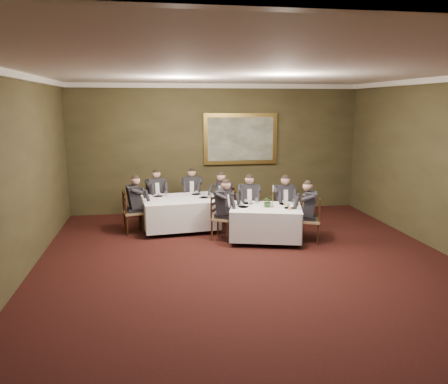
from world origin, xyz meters
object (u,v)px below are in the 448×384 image
object	(u,v)px
chair_sec_endleft	(133,221)
diner_sec_endleft	(133,211)
chair_main_backright	(283,219)
chair_main_endleft	(222,227)
diner_sec_endright	(224,206)
diner_sec_backleft	(156,202)
chair_sec_endright	(225,215)
table_main	(266,221)
centerpiece	(268,201)
chair_main_endright	(310,229)
table_second	(180,211)
chair_sec_backleft	(156,210)
diner_main_backright	(284,210)
chair_sec_backright	(193,208)
diner_main_endright	(310,219)
chair_main_backleft	(249,218)
painting	(240,139)
diner_sec_backright	(192,200)
candlestick	(273,199)
diner_main_endleft	(222,217)
diner_main_backleft	(249,209)

from	to	relation	value
chair_sec_endleft	diner_sec_endleft	xyz separation A→B (m)	(0.01, 0.00, 0.23)
diner_sec_endleft	chair_main_backright	bearing A→B (deg)	70.51
chair_main_endleft	diner_sec_endright	xyz separation A→B (m)	(0.23, 1.05, 0.23)
diner_sec_backleft	chair_sec_endright	world-z (taller)	diner_sec_backleft
table_main	chair_sec_endleft	size ratio (longest dim) A/B	1.79
diner_sec_endleft	centerpiece	world-z (taller)	diner_sec_endleft
chair_main_endright	table_second	bearing A→B (deg)	83.44
chair_main_endleft	chair_sec_endleft	world-z (taller)	same
chair_main_endright	chair_sec_backleft	size ratio (longest dim) A/B	1.00
chair_main_backright	diner_main_backright	xyz separation A→B (m)	(-0.00, -0.01, 0.23)
table_main	chair_sec_backright	size ratio (longest dim) A/B	1.79
diner_main_endright	chair_sec_endright	bearing A→B (deg)	67.50
chair_sec_backleft	diner_sec_endright	size ratio (longest dim) A/B	0.74
chair_main_backleft	chair_main_endright	bearing A→B (deg)	142.35
table_second	diner_main_endright	world-z (taller)	diner_main_endright
chair_sec_backright	chair_sec_endright	world-z (taller)	same
chair_sec_endright	painting	xyz separation A→B (m)	(0.70, 1.59, 1.73)
diner_main_backright	centerpiece	distance (m)	0.95
chair_main_backleft	diner_sec_backright	world-z (taller)	diner_sec_backright
chair_main_backright	chair_sec_endright	xyz separation A→B (m)	(-1.29, 0.65, 0.00)
diner_sec_endright	centerpiece	xyz separation A→B (m)	(0.74, -1.32, 0.39)
chair_sec_backleft	chair_sec_endright	world-z (taller)	same
diner_main_endright	diner_main_backright	bearing A→B (deg)	41.43
diner_main_endright	candlestick	distance (m)	0.92
chair_main_endleft	candlestick	xyz separation A→B (m)	(1.08, -0.26, 0.66)
chair_main_endleft	chair_sec_backleft	bearing A→B (deg)	-112.35
painting	diner_sec_backright	bearing A→B (deg)	-151.65
chair_main_backright	diner_main_endleft	size ratio (longest dim) A/B	0.74
diner_main_endleft	diner_main_endright	xyz separation A→B (m)	(1.85, -0.49, 0.00)
diner_sec_backleft	candlestick	size ratio (longest dim) A/B	2.73
diner_main_endleft	chair_sec_endleft	world-z (taller)	diner_main_endleft
chair_main_backleft	diner_main_endright	size ratio (longest dim) A/B	0.74
centerpiece	candlestick	distance (m)	0.12
diner_sec_backleft	painting	size ratio (longest dim) A/B	0.66
chair_main_endright	diner_main_endright	world-z (taller)	diner_main_endright
diner_sec_endright	chair_sec_endleft	bearing A→B (deg)	79.53
table_main	centerpiece	bearing A→B (deg)	-27.79
diner_main_backright	chair_main_backright	bearing A→B (deg)	-90.00
chair_sec_endright	chair_sec_backright	bearing A→B (deg)	24.80
centerpiece	chair_sec_backleft	bearing A→B (deg)	139.37
diner_main_backleft	diner_sec_endright	world-z (taller)	same
diner_sec_backleft	diner_sec_endleft	xyz separation A→B (m)	(-0.54, -0.95, 0.00)
diner_main_backleft	diner_main_endleft	distance (m)	0.95
chair_main_endleft	candlestick	distance (m)	1.29
diner_main_endleft	diner_sec_backright	distance (m)	1.94
diner_sec_backright	centerpiece	distance (m)	2.62
chair_main_endleft	diner_main_endright	size ratio (longest dim) A/B	0.74
chair_main_backright	diner_main_endleft	distance (m)	1.59
chair_main_endleft	diner_sec_backleft	distance (m)	2.29
chair_main_backright	candlestick	world-z (taller)	candlestick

